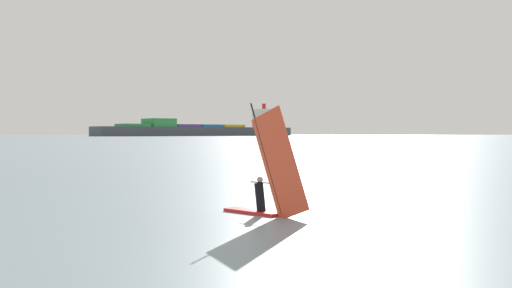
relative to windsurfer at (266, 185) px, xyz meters
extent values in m
plane|color=gray|center=(1.78, 2.86, -1.05)|extent=(4000.00, 4000.00, 0.00)
cube|color=red|center=(-0.51, 0.41, -0.99)|extent=(2.27, 2.00, 0.12)
cylinder|color=black|center=(-0.02, 0.01, 0.99)|extent=(1.23, 1.00, 3.87)
cube|color=#E54C2D|center=(0.47, -0.38, 0.81)|extent=(2.08, 1.68, 3.99)
cylinder|color=black|center=(-0.05, 0.04, 0.09)|extent=(1.10, 0.89, 0.04)
cylinder|color=black|center=(-0.24, 0.19, -0.43)|extent=(0.55, 0.53, 1.04)
sphere|color=tan|center=(-0.24, 0.19, 0.19)|extent=(0.22, 0.22, 0.22)
cube|color=#3F444C|center=(-99.46, 553.14, 3.33)|extent=(179.54, 168.80, 8.77)
cube|color=silver|center=(-38.64, 609.26, 17.73)|extent=(26.97, 27.79, 20.01)
cylinder|color=red|center=(-38.64, 609.26, 30.73)|extent=(4.00, 4.00, 6.00)
cube|color=gold|center=(-73.48, 577.12, 9.02)|extent=(35.40, 35.48, 2.60)
cube|color=#1E66AD|center=(-93.32, 558.80, 9.02)|extent=(35.40, 35.48, 2.60)
cube|color=#59388C|center=(-113.17, 540.49, 9.02)|extent=(35.40, 35.48, 2.60)
cube|color=#2D8C47|center=(-133.02, 522.18, 11.62)|extent=(35.40, 35.48, 7.80)
cube|color=#2D8C47|center=(-152.86, 503.87, 9.02)|extent=(35.40, 35.48, 2.60)
camera|label=1|loc=(1.20, -20.42, 1.85)|focal=40.82mm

